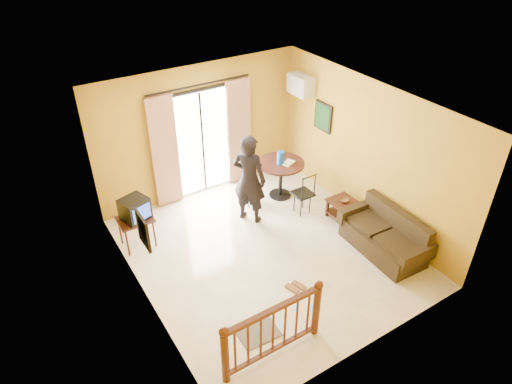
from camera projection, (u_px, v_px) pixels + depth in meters
ground at (267, 252)px, 8.34m from camera, size 5.00×5.00×0.00m
room_shell at (268, 172)px, 7.40m from camera, size 5.00×5.00×5.00m
balcony_door at (203, 142)px, 9.41m from camera, size 2.25×0.14×2.46m
tv_table at (135, 222)px, 8.22m from camera, size 0.61×0.51×0.61m
television at (135, 209)px, 8.07m from camera, size 0.55×0.52×0.41m
picture_left at (143, 231)px, 6.36m from camera, size 0.05×0.42×0.52m
dining_table at (281, 169)px, 9.54m from camera, size 0.98×0.98×0.81m
water_jug at (281, 158)px, 9.34m from camera, size 0.15×0.15×0.28m
serving_tray at (288, 163)px, 9.42m from camera, size 0.33×0.28×0.02m
dining_chairs at (275, 207)px, 9.52m from camera, size 1.15×1.28×0.95m
air_conditioner at (300, 85)px, 9.46m from camera, size 0.31×0.60×0.40m
botanical_print at (323, 117)px, 9.34m from camera, size 0.05×0.50×0.60m
coffee_table at (349, 211)px, 8.92m from camera, size 0.51×0.91×0.41m
bowl at (344, 200)px, 8.95m from camera, size 0.20×0.20×0.06m
sofa at (385, 237)px, 8.23m from camera, size 0.84×1.69×0.80m
standing_person at (249, 179)px, 8.69m from camera, size 0.74×0.81×1.85m
stair_balustrade at (273, 328)px, 6.18m from camera, size 1.63×0.13×1.04m
doormat at (259, 333)px, 6.78m from camera, size 0.62×0.43×0.02m
sandals at (295, 287)px, 7.58m from camera, size 0.30×0.27×0.03m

